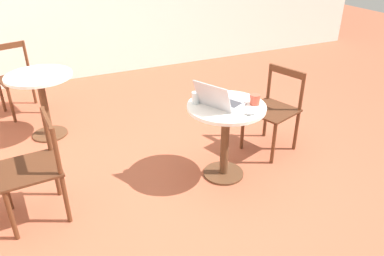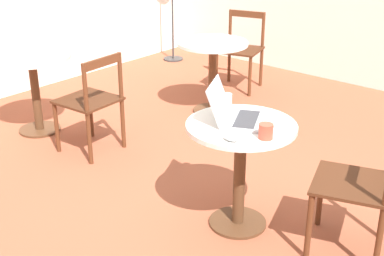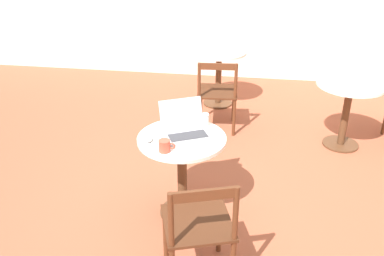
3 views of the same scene
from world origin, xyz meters
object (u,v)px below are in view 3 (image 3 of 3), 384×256
Objects in this scene: cafe_table_far at (219,64)px; mouse at (149,139)px; cafe_table_near at (182,157)px; laptop at (185,128)px; cafe_table_mid at (348,99)px; chair_near_front at (199,228)px; mug at (165,146)px; chair_far_front at (217,93)px; drinking_glass at (205,120)px.

cafe_table_far is 2.44m from mouse.
laptop is (0.02, 0.06, 0.22)m from cafe_table_near.
cafe_table_mid is 1.59× the size of laptop.
cafe_table_far is 2.27m from laptop.
cafe_table_near is 1.00× the size of cafe_table_mid.
chair_near_front is at bearing -87.01° from cafe_table_far.
cafe_table_far is at bearing 86.53° from mug.
laptop reaches higher than mouse.
cafe_table_far is at bearing 94.19° from chair_far_front.
laptop is (-1.48, -1.35, 0.22)m from cafe_table_mid.
mouse reaches higher than cafe_table_far.
cafe_table_far is 3.02m from chair_near_front.
cafe_table_mid is 1.00× the size of cafe_table_far.
cafe_table_far is 2.11m from drinking_glass.
chair_far_front is 1.86m from mug.
cafe_table_far is at bearing 88.23° from cafe_table_near.
chair_far_front is 1.75m from mouse.
mouse is at bearing -140.30° from drinking_glass.
cafe_table_far is at bearing 147.33° from cafe_table_mid.
cafe_table_near is at bearing -105.68° from laptop.
chair_far_front is at bearing -85.81° from cafe_table_far.
cafe_table_near is at bearing -123.52° from drinking_glass.
mouse reaches higher than cafe_table_mid.
mouse is (-0.31, -2.42, 0.19)m from cafe_table_far.
cafe_table_mid is at bearing 40.91° from mouse.
chair_near_front is 1.87× the size of laptop.
chair_near_front is 0.98m from drinking_glass.
drinking_glass is at bearing 62.93° from mug.
chair_near_front reaches higher than cafe_table_far.
cafe_table_mid is 1.69m from cafe_table_far.
cafe_table_mid and cafe_table_far have the same top height.
mouse is at bearing -97.28° from cafe_table_far.
cafe_table_mid is 7.00× the size of drinking_glass.
cafe_table_mid is at bearing -32.67° from cafe_table_far.
cafe_table_mid is (1.50, 1.41, 0.00)m from cafe_table_near.
cafe_table_near and cafe_table_far have the same top height.
chair_far_front reaches higher than cafe_table_far.
chair_near_front reaches higher than cafe_table_mid.
mug is at bearing -93.47° from cafe_table_far.
cafe_table_far is 2.57m from mug.
cafe_table_near is at bearing 70.09° from mug.
cafe_table_mid is 2.46m from chair_near_front.
mug reaches higher than cafe_table_near.
laptop is at bearing 31.64° from mouse.
drinking_glass is at bearing 39.70° from mouse.
chair_far_front is (-1.37, 0.19, -0.10)m from cafe_table_mid.
chair_near_front is at bearing -56.06° from mug.
chair_far_front reaches higher than cafe_table_mid.
drinking_glass reaches higher than cafe_table_far.
mug is at bearing -117.07° from drinking_glass.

